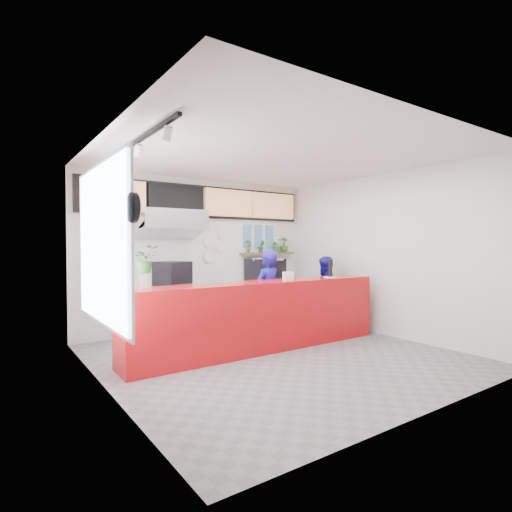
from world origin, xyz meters
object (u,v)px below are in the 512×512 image
panini_oven (172,274)px  espresso_machine (265,270)px  staff_center (267,295)px  staff_right (324,293)px  pepper_mill (330,268)px  service_counter (262,316)px

panini_oven → espresso_machine: espresso_machine is taller
espresso_machine → staff_center: 1.62m
staff_center → staff_right: bearing=168.5°
staff_center → pepper_mill: size_ratio=5.19×
staff_center → pepper_mill: bearing=134.6°
staff_center → service_counter: bearing=31.1°
espresso_machine → staff_right: (0.59, -1.20, -0.42)m
staff_center → staff_right: 1.50m
panini_oven → staff_right: 3.01m
espresso_machine → staff_right: 1.40m
pepper_mill → staff_right: bearing=52.5°
service_counter → panini_oven: size_ratio=8.54×
panini_oven → staff_right: staff_right is taller
service_counter → pepper_mill: bearing=-2.7°
service_counter → espresso_machine: size_ratio=5.98×
staff_center → pepper_mill: (0.98, -0.57, 0.47)m
staff_right → pepper_mill: staff_right is taller
panini_oven → staff_center: staff_center is taller
service_counter → espresso_machine: (1.38, 1.80, 0.59)m
espresso_machine → pepper_mill: pepper_mill is taller
espresso_machine → pepper_mill: bearing=-93.4°
service_counter → staff_center: bearing=46.2°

